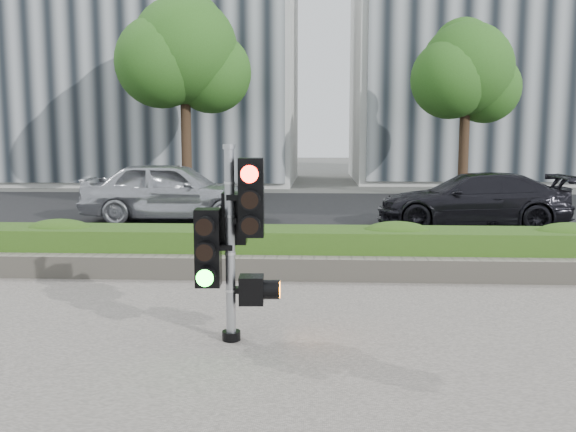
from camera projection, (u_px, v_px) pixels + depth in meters
The scene contains 13 objects.
ground at pixel (297, 318), 7.35m from camera, with size 120.00×120.00×0.00m, color #51514C.
sidewalk at pixel (285, 408), 4.87m from camera, with size 16.00×11.00×0.03m, color #9E9389.
road at pixel (310, 214), 17.25m from camera, with size 60.00×13.00×0.02m, color black.
curb at pixel (304, 261), 10.46m from camera, with size 60.00×0.25×0.12m, color gray.
stone_wall at pixel (302, 268), 9.21m from camera, with size 12.00×0.32×0.34m, color gray.
hedge at pixel (303, 250), 9.83m from camera, with size 12.00×1.00×0.68m, color #578F2C.
building_left at pixel (131, 27), 29.64m from camera, with size 16.00×9.00×15.00m, color #B7B7B2.
building_right at pixel (533, 61), 30.77m from camera, with size 18.00×10.00×12.00m, color #B7B7B2.
tree_left at pixel (184, 55), 21.36m from camera, with size 4.61×4.03×7.34m.
tree_right at pixel (466, 73), 21.90m from camera, with size 4.10×3.58×6.53m.
traffic_signal at pixel (233, 233), 6.35m from camera, with size 0.72×0.54×2.07m.
car_silver at pixel (173, 191), 15.71m from camera, with size 1.84×4.57×1.56m, color #ADAEB4.
car_dark at pixel (472, 200), 14.69m from camera, with size 1.83×4.51×1.31m, color black.
Camera 1 is at (0.27, -7.13, 2.16)m, focal length 38.00 mm.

